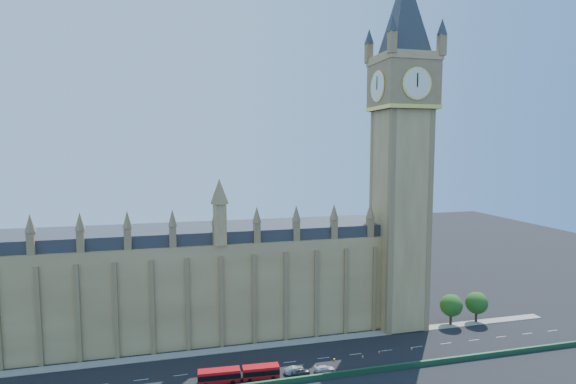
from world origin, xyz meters
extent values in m
plane|color=black|center=(0.00, 0.00, 0.00)|extent=(400.00, 400.00, 0.00)
cube|color=olive|center=(-25.00, 22.00, 12.50)|extent=(120.00, 20.00, 25.00)
cube|color=#2D3035|center=(-25.00, 22.00, 26.50)|extent=(120.00, 18.00, 3.00)
cube|color=olive|center=(38.00, 14.00, 29.00)|extent=(12.00, 12.00, 58.00)
cube|color=olive|center=(38.00, 14.00, 64.00)|extent=(14.00, 14.00, 12.00)
cylinder|color=silver|center=(38.00, 6.85, 64.00)|extent=(7.20, 0.30, 7.20)
cube|color=olive|center=(38.00, 14.00, 71.00)|extent=(14.50, 14.50, 2.00)
cube|color=#1E4C2D|center=(0.00, -9.00, 0.60)|extent=(160.00, 0.60, 1.20)
cube|color=gray|center=(0.00, 9.50, 0.08)|extent=(160.00, 3.00, 0.16)
cylinder|color=#382619|center=(52.00, 10.00, 2.00)|extent=(0.70, 0.70, 4.00)
sphere|color=#124515|center=(52.00, 10.00, 5.50)|extent=(6.00, 6.00, 6.00)
sphere|color=#124515|center=(52.80, 10.30, 6.10)|extent=(4.38, 4.38, 4.38)
cylinder|color=#382619|center=(60.00, 10.00, 2.00)|extent=(0.70, 0.70, 4.00)
sphere|color=#124515|center=(60.00, 10.00, 5.50)|extent=(6.00, 6.00, 6.00)
sphere|color=#124515|center=(60.80, 10.30, 6.10)|extent=(4.38, 4.38, 4.38)
cube|color=red|center=(-12.36, -5.27, 1.43)|extent=(8.69, 2.84, 2.86)
cube|color=red|center=(-3.70, -5.75, 1.43)|extent=(7.74, 2.79, 2.86)
cube|color=black|center=(-12.36, -5.27, 1.77)|extent=(8.74, 2.90, 1.09)
cube|color=black|center=(-3.70, -5.75, 1.77)|extent=(7.79, 2.84, 1.09)
cylinder|color=black|center=(-8.27, -5.50, 1.29)|extent=(0.89, 2.32, 2.29)
cylinder|color=black|center=(-15.03, -3.94, 0.48)|extent=(0.97, 0.34, 0.95)
cylinder|color=black|center=(-9.68, -6.61, 0.48)|extent=(0.97, 0.34, 0.95)
cylinder|color=black|center=(-9.55, -4.23, 0.48)|extent=(0.97, 0.34, 0.95)
cylinder|color=black|center=(-6.20, -6.80, 0.48)|extent=(0.97, 0.34, 0.95)
cylinder|color=black|center=(-6.07, -4.42, 0.48)|extent=(0.97, 0.34, 0.95)
cylinder|color=black|center=(-1.33, -7.07, 0.48)|extent=(0.97, 0.34, 0.95)
cylinder|color=black|center=(-1.20, -4.69, 0.48)|extent=(0.97, 0.34, 0.95)
imported|color=#414349|center=(4.94, -5.85, 0.69)|extent=(4.08, 1.72, 1.38)
imported|color=#989B9F|center=(3.75, -5.15, 0.72)|extent=(4.46, 1.81, 1.44)
imported|color=silver|center=(10.35, -5.96, 0.62)|extent=(4.38, 1.95, 1.25)
cube|color=black|center=(20.86, -2.14, 0.02)|extent=(0.47, 0.47, 0.04)
cone|color=orange|center=(20.86, -2.14, 0.33)|extent=(0.51, 0.51, 0.66)
cylinder|color=white|center=(20.86, -2.14, 0.42)|extent=(0.32, 0.32, 0.11)
cube|color=black|center=(25.60, -0.91, 0.02)|extent=(0.37, 0.37, 0.04)
cone|color=#FF620D|center=(25.60, -0.91, 0.31)|extent=(0.41, 0.41, 0.63)
cylinder|color=white|center=(25.60, -0.91, 0.40)|extent=(0.30, 0.30, 0.11)
cube|color=black|center=(14.00, -1.91, 0.02)|extent=(0.52, 0.52, 0.04)
cone|color=orange|center=(14.00, -1.91, 0.35)|extent=(0.57, 0.57, 0.70)
cylinder|color=white|center=(14.00, -1.91, 0.45)|extent=(0.34, 0.34, 0.12)
cube|color=black|center=(33.88, -1.19, 0.02)|extent=(0.41, 0.41, 0.04)
cone|color=orange|center=(33.88, -1.19, 0.34)|extent=(0.45, 0.45, 0.68)
cylinder|color=white|center=(33.88, -1.19, 0.43)|extent=(0.33, 0.33, 0.12)
camera|label=1|loc=(-20.02, -94.10, 48.34)|focal=28.00mm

